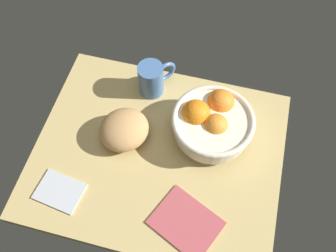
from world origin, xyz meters
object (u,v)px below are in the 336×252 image
(bread_loaf, at_px, (124,130))
(mug, at_px, (152,79))
(fruit_bowl, at_px, (212,121))
(napkin_spare, at_px, (59,191))
(napkin_folded, at_px, (186,222))

(bread_loaf, height_order, mug, mug)
(bread_loaf, bearing_deg, fruit_bowl, -161.95)
(bread_loaf, bearing_deg, napkin_spare, 59.71)
(bread_loaf, distance_m, mug, 0.17)
(napkin_folded, height_order, mug, mug)
(fruit_bowl, relative_size, bread_loaf, 1.61)
(napkin_folded, bearing_deg, fruit_bowl, -91.25)
(fruit_bowl, distance_m, mug, 0.21)
(napkin_spare, bearing_deg, bread_loaf, -120.29)
(napkin_spare, relative_size, mug, 1.12)
(napkin_folded, distance_m, napkin_spare, 0.32)
(bread_loaf, height_order, napkin_spare, bread_loaf)
(fruit_bowl, height_order, bread_loaf, fruit_bowl)
(fruit_bowl, bearing_deg, napkin_spare, 38.47)
(fruit_bowl, distance_m, napkin_spare, 0.42)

